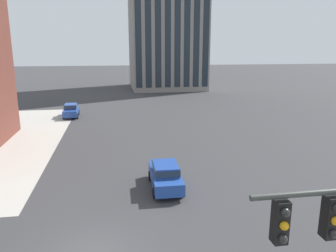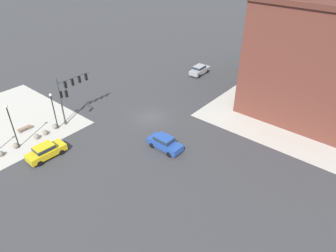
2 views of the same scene
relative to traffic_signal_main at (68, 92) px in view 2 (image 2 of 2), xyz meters
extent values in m
plane|color=#38383A|center=(-7.50, 7.49, -4.49)|extent=(320.00, 320.00, 0.00)
cylinder|color=#383D38|center=(1.23, -0.16, -4.24)|extent=(0.32, 0.32, 0.50)
cylinder|color=#383D38|center=(1.23, -0.16, -1.12)|extent=(0.20, 0.20, 6.74)
cylinder|color=#383D38|center=(-1.27, -0.16, 1.51)|extent=(5.00, 0.12, 0.12)
cylinder|color=#383D38|center=(1.23, 0.74, 1.21)|extent=(0.11, 1.80, 0.11)
cube|color=black|center=(0.14, -0.16, 0.96)|extent=(0.28, 0.28, 0.90)
sphere|color=#282828|center=(0.14, -0.32, 1.24)|extent=(0.18, 0.18, 0.18)
sphere|color=orange|center=(0.14, -0.32, 0.96)|extent=(0.18, 0.18, 0.18)
sphere|color=#282828|center=(0.14, -0.32, 0.68)|extent=(0.18, 0.18, 0.18)
cube|color=black|center=(-0.95, -0.16, 0.96)|extent=(0.28, 0.28, 0.90)
sphere|color=#282828|center=(-0.95, -0.32, 1.24)|extent=(0.18, 0.18, 0.18)
sphere|color=orange|center=(-0.95, -0.32, 0.96)|extent=(0.18, 0.18, 0.18)
sphere|color=#282828|center=(-0.95, -0.32, 0.68)|extent=(0.18, 0.18, 0.18)
cube|color=black|center=(-2.03, -0.16, 0.96)|extent=(0.28, 0.28, 0.90)
sphere|color=#282828|center=(-2.03, -0.32, 1.24)|extent=(0.18, 0.18, 0.18)
sphere|color=orange|center=(-2.03, -0.32, 0.96)|extent=(0.18, 0.18, 0.18)
sphere|color=#282828|center=(-2.03, -0.32, 0.68)|extent=(0.18, 0.18, 0.18)
cube|color=black|center=(-3.12, -0.16, 0.96)|extent=(0.28, 0.28, 0.90)
sphere|color=#282828|center=(-3.12, -0.32, 1.24)|extent=(0.18, 0.18, 0.18)
sphere|color=orange|center=(-3.12, -0.32, 0.96)|extent=(0.18, 0.18, 0.18)
sphere|color=#282828|center=(-3.12, -0.32, 0.68)|extent=(0.18, 0.18, 0.18)
cube|color=black|center=(1.03, -0.16, -0.09)|extent=(0.28, 0.28, 0.90)
sphere|color=#282828|center=(0.87, -0.16, 0.19)|extent=(0.18, 0.18, 0.18)
sphere|color=orange|center=(0.87, -0.16, -0.09)|extent=(0.18, 0.18, 0.18)
sphere|color=#282828|center=(0.87, -0.16, -0.37)|extent=(0.18, 0.18, 0.18)
cube|color=black|center=(1.23, 1.54, 0.66)|extent=(0.28, 0.28, 0.90)
sphere|color=#282828|center=(1.23, 1.38, 0.94)|extent=(0.18, 0.18, 0.18)
sphere|color=orange|center=(1.23, 1.38, 0.66)|extent=(0.18, 0.18, 0.18)
sphere|color=#282828|center=(1.23, 1.38, 0.38)|extent=(0.18, 0.18, 0.18)
sphere|color=gray|center=(2.72, -0.32, -4.15)|extent=(0.67, 0.67, 0.67)
sphere|color=gray|center=(4.36, 0.02, -4.15)|extent=(0.67, 0.67, 0.67)
sphere|color=gray|center=(5.56, 0.03, -4.15)|extent=(0.67, 0.67, 0.67)
sphere|color=gray|center=(8.23, -0.14, -4.15)|extent=(0.67, 0.67, 0.67)
sphere|color=gray|center=(10.12, 0.00, -4.15)|extent=(0.67, 0.67, 0.67)
cube|color=#8E6B4C|center=(5.60, -2.89, -4.05)|extent=(1.82, 0.55, 0.10)
cube|color=gray|center=(4.90, -2.86, -4.30)|extent=(0.25, 0.42, 0.39)
cube|color=gray|center=(6.30, -2.91, -4.30)|extent=(0.25, 0.42, 0.39)
cylinder|color=black|center=(2.50, -0.05, -2.10)|extent=(0.14, 0.14, 4.78)
sphere|color=white|center=(2.50, -0.05, 0.47)|extent=(0.36, 0.36, 0.36)
cylinder|color=black|center=(7.89, -0.08, -1.78)|extent=(0.14, 0.14, 5.42)
sphere|color=white|center=(7.89, -0.08, 1.11)|extent=(0.36, 0.36, 0.36)
cube|color=gold|center=(6.77, 4.33, -3.79)|extent=(4.46, 1.90, 0.76)
cube|color=gold|center=(6.92, 4.33, -3.11)|extent=(2.16, 1.57, 0.60)
cube|color=#232D38|center=(6.92, 4.33, -3.11)|extent=(2.25, 1.60, 0.40)
cylinder|color=black|center=(5.38, 3.54, -4.17)|extent=(0.65, 0.24, 0.64)
cylinder|color=black|center=(5.43, 5.21, -4.17)|extent=(0.65, 0.24, 0.64)
cylinder|color=black|center=(8.10, 3.45, -4.17)|extent=(0.65, 0.24, 0.64)
cylinder|color=black|center=(8.16, 5.12, -4.17)|extent=(0.65, 0.24, 0.64)
cube|color=#99999E|center=(-24.49, 3.99, -3.79)|extent=(4.46, 1.92, 0.76)
cube|color=#99999E|center=(-24.34, 4.00, -3.11)|extent=(2.17, 1.57, 0.60)
cube|color=#232D38|center=(-24.34, 4.00, -3.11)|extent=(2.26, 1.61, 0.40)
cylinder|color=black|center=(-25.82, 3.11, -4.17)|extent=(0.65, 0.24, 0.64)
cylinder|color=black|center=(-25.88, 4.78, -4.17)|extent=(0.65, 0.24, 0.64)
cylinder|color=black|center=(-23.09, 3.21, -4.17)|extent=(0.65, 0.24, 0.64)
cylinder|color=black|center=(-23.16, 4.88, -4.17)|extent=(0.65, 0.24, 0.64)
cube|color=#23479E|center=(-3.17, 13.79, -3.79)|extent=(1.86, 4.44, 0.76)
cube|color=#23479E|center=(-3.17, 13.64, -3.11)|extent=(1.54, 2.15, 0.60)
cube|color=#232D38|center=(-3.17, 13.64, -3.11)|extent=(1.58, 2.23, 0.40)
cylinder|color=black|center=(-3.97, 15.18, -4.17)|extent=(0.23, 0.64, 0.64)
cylinder|color=black|center=(-2.30, 15.14, -4.17)|extent=(0.23, 0.64, 0.64)
cylinder|color=black|center=(-4.03, 12.45, -4.17)|extent=(0.23, 0.64, 0.64)
cylinder|color=black|center=(-2.36, 12.41, -4.17)|extent=(0.23, 0.64, 0.64)
cube|color=brown|center=(-29.08, 23.70, 3.09)|extent=(25.15, 16.42, 15.16)
cube|color=beige|center=(-29.08, 15.37, -1.27)|extent=(23.89, 0.24, 0.70)
cube|color=#1E2833|center=(-39.55, 15.45, 1.20)|extent=(1.10, 0.08, 1.50)
cube|color=#1E2833|center=(-35.36, 15.45, 1.20)|extent=(1.10, 0.08, 1.50)
cube|color=#1E2833|center=(-31.17, 15.45, 1.20)|extent=(1.10, 0.08, 1.50)
cube|color=#1E2833|center=(-26.98, 15.45, 1.20)|extent=(1.10, 0.08, 1.50)
cube|color=#1E2833|center=(-22.79, 15.45, 1.20)|extent=(1.10, 0.08, 1.50)
cube|color=#1E2833|center=(-18.60, 15.45, 1.20)|extent=(1.10, 0.08, 1.50)
cube|color=#1E2833|center=(-39.55, 15.45, 4.99)|extent=(1.10, 0.08, 1.50)
cube|color=#1E2833|center=(-35.36, 15.45, 4.99)|extent=(1.10, 0.08, 1.50)
cube|color=#1E2833|center=(-31.17, 15.45, 4.99)|extent=(1.10, 0.08, 1.50)
cube|color=#1E2833|center=(-26.98, 15.45, 4.99)|extent=(1.10, 0.08, 1.50)
cube|color=#1E2833|center=(-22.79, 15.45, 4.99)|extent=(1.10, 0.08, 1.50)
cube|color=#1E2833|center=(-18.60, 15.45, 4.99)|extent=(1.10, 0.08, 1.50)
cube|color=#1E2833|center=(-26.98, 15.45, 8.78)|extent=(1.10, 0.08, 1.50)
cube|color=#1E2833|center=(-22.79, 15.45, 8.78)|extent=(1.10, 0.08, 1.50)
cube|color=#1E2833|center=(-18.60, 15.45, 8.78)|extent=(1.10, 0.08, 1.50)
camera|label=1|loc=(-6.26, -5.52, 4.27)|focal=34.98mm
camera|label=2|loc=(19.14, 32.86, 17.64)|focal=32.56mm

